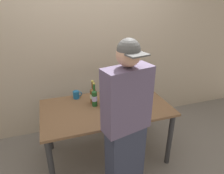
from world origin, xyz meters
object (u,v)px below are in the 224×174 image
(laptop, at_px, (132,93))
(person_figure, at_px, (126,129))
(beer_bottle_dark, at_px, (93,95))
(beer_bottle_green, at_px, (94,98))
(beer_bottle_brown, at_px, (103,99))
(coffee_mug, at_px, (76,95))

(laptop, height_order, person_figure, person_figure)
(laptop, distance_m, person_figure, 0.89)
(laptop, distance_m, beer_bottle_dark, 0.53)
(beer_bottle_green, xyz_separation_m, beer_bottle_brown, (0.10, -0.05, -0.01))
(beer_bottle_green, bearing_deg, laptop, 9.71)
(coffee_mug, bearing_deg, beer_bottle_green, -56.63)
(beer_bottle_brown, xyz_separation_m, coffee_mug, (-0.27, 0.32, -0.05))
(beer_bottle_brown, bearing_deg, coffee_mug, 130.37)
(laptop, xyz_separation_m, person_figure, (-0.41, -0.79, 0.07))
(beer_bottle_dark, height_order, coffee_mug, beer_bottle_dark)
(beer_bottle_brown, height_order, beer_bottle_dark, beer_bottle_dark)
(laptop, relative_size, person_figure, 0.23)
(beer_bottle_green, relative_size, coffee_mug, 2.56)
(laptop, distance_m, beer_bottle_green, 0.54)
(coffee_mug, bearing_deg, laptop, -14.23)
(beer_bottle_green, bearing_deg, person_figure, -80.21)
(laptop, xyz_separation_m, beer_bottle_green, (-0.53, -0.09, 0.07))
(laptop, relative_size, coffee_mug, 3.34)
(laptop, height_order, beer_bottle_dark, beer_bottle_dark)
(beer_bottle_brown, bearing_deg, laptop, 18.32)
(laptop, height_order, coffee_mug, laptop)
(person_figure, bearing_deg, laptop, 62.72)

